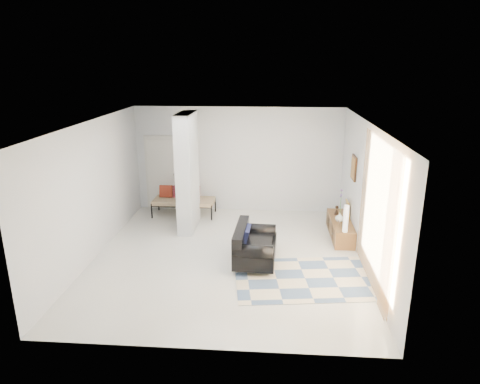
{
  "coord_description": "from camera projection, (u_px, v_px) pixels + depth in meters",
  "views": [
    {
      "loc": [
        0.88,
        -8.11,
        3.95
      ],
      "look_at": [
        0.23,
        0.6,
        1.25
      ],
      "focal_mm": 32.0,
      "sensor_mm": 36.0,
      "label": 1
    }
  ],
  "objects": [
    {
      "name": "floor",
      "position": [
        227.0,
        257.0,
        8.95
      ],
      "size": [
        6.0,
        6.0,
        0.0
      ],
      "primitive_type": "plane",
      "color": "beige",
      "rests_on": "ground"
    },
    {
      "name": "hallway_door",
      "position": [
        161.0,
        173.0,
        11.62
      ],
      "size": [
        0.85,
        0.06,
        2.04
      ],
      "primitive_type": "cube",
      "color": "silver",
      "rests_on": "floor"
    },
    {
      "name": "wall_art",
      "position": [
        354.0,
        168.0,
        9.52
      ],
      "size": [
        0.04,
        0.45,
        0.55
      ],
      "primitive_type": "cube",
      "color": "#3B2010",
      "rests_on": "wall_right"
    },
    {
      "name": "wall_back",
      "position": [
        238.0,
        160.0,
        11.4
      ],
      "size": [
        6.0,
        0.0,
        6.0
      ],
      "primitive_type": "plane",
      "rotation": [
        1.57,
        0.0,
        0.0
      ],
      "color": "silver",
      "rests_on": "ground"
    },
    {
      "name": "wall_left",
      "position": [
        93.0,
        190.0,
        8.74
      ],
      "size": [
        0.0,
        6.0,
        6.0
      ],
      "primitive_type": "plane",
      "rotation": [
        1.57,
        0.0,
        1.57
      ],
      "color": "silver",
      "rests_on": "ground"
    },
    {
      "name": "daybed",
      "position": [
        183.0,
        199.0,
        11.29
      ],
      "size": [
        1.62,
        0.71,
        0.77
      ],
      "rotation": [
        0.0,
        0.0,
        -0.02
      ],
      "color": "black",
      "rests_on": "floor"
    },
    {
      "name": "wall_front",
      "position": [
        203.0,
        260.0,
        5.68
      ],
      "size": [
        6.0,
        0.0,
        6.0
      ],
      "primitive_type": "plane",
      "rotation": [
        -1.57,
        0.0,
        0.0
      ],
      "color": "silver",
      "rests_on": "ground"
    },
    {
      "name": "vase",
      "position": [
        340.0,
        217.0,
        9.78
      ],
      "size": [
        0.22,
        0.22,
        0.21
      ],
      "primitive_type": "imported",
      "rotation": [
        0.0,
        0.0,
        0.07
      ],
      "color": "white",
      "rests_on": "media_console"
    },
    {
      "name": "bronze_figurine",
      "position": [
        337.0,
        210.0,
        10.23
      ],
      "size": [
        0.13,
        0.13,
        0.22
      ],
      "primitive_type": null,
      "rotation": [
        0.0,
        0.0,
        0.17
      ],
      "color": "black",
      "rests_on": "media_console"
    },
    {
      "name": "cylinder_lamp",
      "position": [
        346.0,
        219.0,
        9.15
      ],
      "size": [
        0.11,
        0.11,
        0.6
      ],
      "primitive_type": "cylinder",
      "color": "silver",
      "rests_on": "media_console"
    },
    {
      "name": "area_rug",
      "position": [
        305.0,
        279.0,
        8.06
      ],
      "size": [
        2.81,
        2.06,
        0.01
      ],
      "primitive_type": "cube",
      "rotation": [
        0.0,
        0.0,
        0.13
      ],
      "color": "beige",
      "rests_on": "floor"
    },
    {
      "name": "wall_right",
      "position": [
        366.0,
        196.0,
        8.34
      ],
      "size": [
        0.0,
        6.0,
        6.0
      ],
      "primitive_type": "plane",
      "rotation": [
        1.57,
        0.0,
        -1.57
      ],
      "color": "silver",
      "rests_on": "ground"
    },
    {
      "name": "ceiling",
      "position": [
        226.0,
        123.0,
        8.13
      ],
      "size": [
        6.0,
        6.0,
        0.0
      ],
      "primitive_type": "plane",
      "rotation": [
        3.14,
        0.0,
        0.0
      ],
      "color": "white",
      "rests_on": "wall_back"
    },
    {
      "name": "curtain",
      "position": [
        376.0,
        214.0,
        7.24
      ],
      "size": [
        0.0,
        2.55,
        2.55
      ],
      "primitive_type": "plane",
      "rotation": [
        1.57,
        0.0,
        1.57
      ],
      "color": "orange",
      "rests_on": "wall_right"
    },
    {
      "name": "partition_column",
      "position": [
        188.0,
        172.0,
        10.14
      ],
      "size": [
        0.35,
        1.2,
        2.8
      ],
      "primitive_type": "cube",
      "color": "silver",
      "rests_on": "floor"
    },
    {
      "name": "media_console",
      "position": [
        340.0,
        228.0,
        9.97
      ],
      "size": [
        0.45,
        1.63,
        0.8
      ],
      "color": "brown",
      "rests_on": "floor"
    },
    {
      "name": "loveseat",
      "position": [
        253.0,
        245.0,
        8.63
      ],
      "size": [
        0.86,
        1.41,
        0.76
      ],
      "rotation": [
        0.0,
        0.0,
        -0.05
      ],
      "color": "silver",
      "rests_on": "floor"
    }
  ]
}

